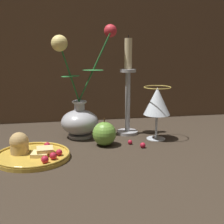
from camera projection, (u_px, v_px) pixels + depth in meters
The scene contains 8 objects.
ground_plane at pixel (107, 143), 0.98m from camera, with size 2.40×2.40×0.00m, color #33281E.
vase at pixel (80, 111), 1.03m from camera, with size 0.21×0.12×0.37m.
plate_with_pastries at pixel (30, 153), 0.85m from camera, with size 0.20×0.20×0.07m.
wine_glass at pixel (157, 103), 1.00m from camera, with size 0.09×0.09×0.17m.
candlestick at pixel (128, 91), 1.05m from camera, with size 0.07×0.07×0.33m.
apple_beside_vase at pixel (104, 134), 0.95m from camera, with size 0.07×0.07×0.09m.
berry_near_plate at pixel (143, 145), 0.93m from camera, with size 0.02×0.02×0.02m, color #AD192D.
berry_front_center at pixel (130, 142), 0.97m from camera, with size 0.01×0.01×0.01m, color #AD192D.
Camera 1 is at (-0.16, -0.92, 0.30)m, focal length 50.00 mm.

